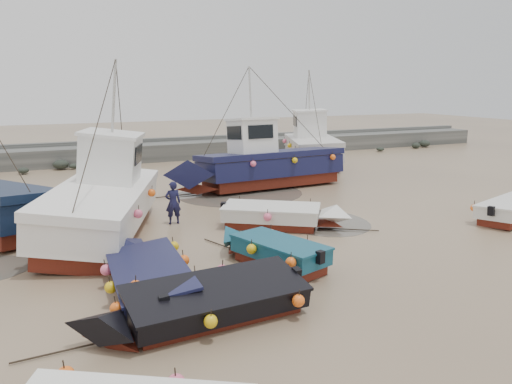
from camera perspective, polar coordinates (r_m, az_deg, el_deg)
ground at (r=15.63m, az=1.77°, el=-7.79°), size 120.00×120.00×0.00m
seawall at (r=36.11m, az=-13.42°, el=4.41°), size 60.00×4.92×1.50m
puddle_a at (r=13.23m, az=-2.58°, el=-11.62°), size 4.39×4.39×0.01m
puddle_b at (r=19.93m, az=7.72°, el=-3.43°), size 3.51×3.51×0.01m
puddle_d at (r=24.85m, az=-1.83°, el=-0.18°), size 6.33×6.33×0.01m
dinghy_1 at (r=13.51m, az=-12.08°, el=-8.90°), size 2.39×6.39×1.43m
dinghy_2 at (r=15.09m, az=1.71°, el=-6.26°), size 2.52×5.06×1.43m
dinghy_4 at (r=11.73m, az=-6.39°, el=-12.09°), size 6.59×2.23×1.43m
dinghy_5 at (r=18.95m, az=2.86°, el=-2.45°), size 5.35×3.96×1.43m
cabin_boat_1 at (r=19.01m, az=-17.11°, el=-0.62°), size 5.80×11.16×6.22m
cabin_boat_2 at (r=26.09m, az=0.57°, el=3.36°), size 10.89×3.52×6.22m
cabin_boat_3 at (r=34.08m, az=6.33°, el=5.44°), size 5.35×9.76×6.22m
person at (r=19.81m, az=-9.37°, el=-3.59°), size 0.63×0.42×1.69m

